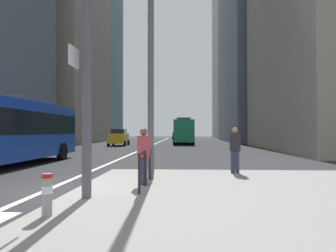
{
  "coord_description": "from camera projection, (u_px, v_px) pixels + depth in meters",
  "views": [
    {
      "loc": [
        3.9,
        -8.91,
        1.67
      ],
      "look_at": [
        1.86,
        31.15,
        2.33
      ],
      "focal_mm": 34.63,
      "sensor_mm": 36.0,
      "label": 1
    }
  ],
  "objects": [
    {
      "name": "car_oncoming_mid",
      "position": [
        119.0,
        137.0,
        37.62
      ],
      "size": [
        2.16,
        4.38,
        1.94
      ],
      "color": "gold",
      "rests_on": "ground"
    },
    {
      "name": "city_bus_blue_oncoming",
      "position": [
        8.0,
        128.0,
        15.3
      ],
      "size": [
        2.79,
        11.4,
        3.4
      ],
      "color": "#14389E",
      "rests_on": "ground"
    },
    {
      "name": "street_lamp_post",
      "position": [
        151.0,
        20.0,
        10.51
      ],
      "size": [
        5.5,
        0.32,
        8.0
      ],
      "color": "#56565B",
      "rests_on": "median_island"
    },
    {
      "name": "office_tower_right_far",
      "position": [
        238.0,
        21.0,
        79.25
      ],
      "size": [
        10.85,
        21.24,
        57.21
      ],
      "primitive_type": "cube",
      "color": "gray",
      "rests_on": "ground"
    },
    {
      "name": "pedestrian_walking",
      "position": [
        144.0,
        153.0,
        9.26
      ],
      "size": [
        0.4,
        0.45,
        1.61
      ],
      "color": "#2D334C",
      "rests_on": "median_island"
    },
    {
      "name": "office_tower_left_mid",
      "position": [
        51.0,
        9.0,
        48.29
      ],
      "size": [
        13.54,
        18.69,
        39.84
      ],
      "primitive_type": "cube",
      "color": "gray",
      "rests_on": "ground"
    },
    {
      "name": "office_tower_left_far",
      "position": [
        91.0,
        47.0,
        69.06
      ],
      "size": [
        10.49,
        17.13,
        39.38
      ],
      "primitive_type": "cube",
      "color": "slate",
      "rests_on": "ground"
    },
    {
      "name": "bollard_left",
      "position": [
        47.0,
        192.0,
        5.81
      ],
      "size": [
        0.2,
        0.2,
        0.76
      ],
      "color": "#99999E",
      "rests_on": "median_island"
    },
    {
      "name": "lane_centre_line",
      "position": [
        152.0,
        145.0,
        39.02
      ],
      "size": [
        0.2,
        80.0,
        0.01
      ],
      "primitive_type": "cube",
      "color": "beige",
      "rests_on": "ground"
    },
    {
      "name": "pedestrian_waiting",
      "position": [
        235.0,
        148.0,
        11.8
      ],
      "size": [
        0.4,
        0.28,
        1.66
      ],
      "color": "#2D334C",
      "rests_on": "median_island"
    },
    {
      "name": "office_tower_right_mid",
      "position": [
        265.0,
        49.0,
        52.45
      ],
      "size": [
        12.74,
        23.1,
        30.1
      ],
      "primitive_type": "cube",
      "color": "slate",
      "rests_on": "ground"
    },
    {
      "name": "median_island",
      "position": [
        251.0,
        198.0,
        7.79
      ],
      "size": [
        9.0,
        10.0,
        0.15
      ],
      "primitive_type": "cube",
      "color": "gray",
      "rests_on": "ground"
    },
    {
      "name": "car_receding_near",
      "position": [
        177.0,
        135.0,
        67.42
      ],
      "size": [
        2.18,
        4.37,
        1.94
      ],
      "color": "black",
      "rests_on": "ground"
    },
    {
      "name": "city_bus_red_receding",
      "position": [
        183.0,
        130.0,
        43.98
      ],
      "size": [
        2.9,
        11.17,
        3.4
      ],
      "color": "#198456",
      "rests_on": "ground"
    },
    {
      "name": "ground_plane",
      "position": [
        141.0,
        150.0,
        29.04
      ],
      "size": [
        160.0,
        160.0,
        0.0
      ],
      "primitive_type": "plane",
      "color": "#28282B"
    },
    {
      "name": "pedestrian_railing",
      "position": [
        148.0,
        159.0,
        9.64
      ],
      "size": [
        0.06,
        3.63,
        0.98
      ],
      "color": "black",
      "rests_on": "median_island"
    }
  ]
}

